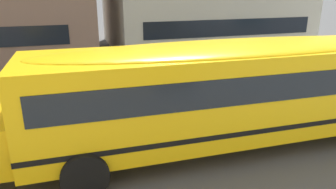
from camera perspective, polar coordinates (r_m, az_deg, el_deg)
The scene contains 4 objects.
ground_plane at distance 10.61m, azimuth -4.89°, elevation -6.49°, with size 400.00×400.00×0.00m, color #54514F.
sidewalk_far at distance 18.45m, azimuth -10.92°, elevation 4.21°, with size 120.00×3.00×0.01m, color gray.
lane_centreline at distance 10.61m, azimuth -4.89°, elevation -6.48°, with size 110.00×0.16×0.01m, color silver.
school_bus at distance 9.20m, azimuth 11.42°, elevation 1.48°, with size 13.89×3.46×3.09m.
Camera 1 is at (-2.10, -9.38, 4.49)m, focal length 34.18 mm.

